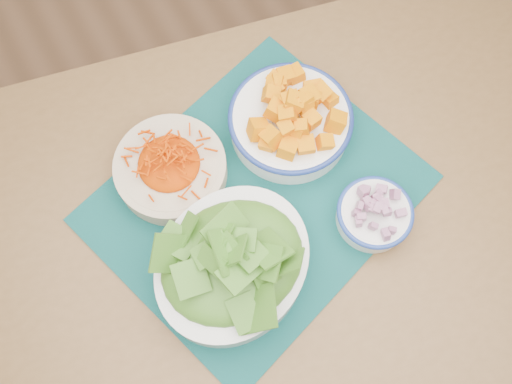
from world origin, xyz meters
TOP-DOWN VIEW (x-y plane):
  - ground at (0.00, 0.00)m, footprint 4.00×4.00m
  - table at (-0.06, 0.28)m, footprint 1.47×1.13m
  - placemat at (-0.06, 0.35)m, footprint 0.65×0.59m
  - carrot_bowl at (-0.18, 0.47)m, footprint 0.24×0.24m
  - squash_bowl at (0.06, 0.44)m, footprint 0.25×0.25m
  - lettuce_bowl at (-0.16, 0.26)m, footprint 0.36×0.33m
  - onion_bowl at (0.10, 0.22)m, footprint 0.16×0.16m

SIDE VIEW (x-z plane):
  - ground at x=0.00m, z-range 0.00..0.00m
  - table at x=-0.06m, z-range 0.29..1.04m
  - placemat at x=-0.06m, z-range 0.75..0.75m
  - onion_bowl at x=0.10m, z-range 0.75..0.82m
  - carrot_bowl at x=-0.18m, z-range 0.75..0.83m
  - squash_bowl at x=0.06m, z-range 0.75..0.86m
  - lettuce_bowl at x=-0.16m, z-range 0.75..0.88m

